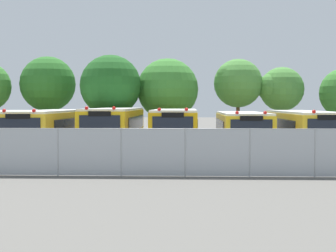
{
  "coord_description": "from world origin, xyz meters",
  "views": [
    {
      "loc": [
        4.19,
        -28.29,
        2.84
      ],
      "look_at": [
        3.16,
        0.0,
        1.6
      ],
      "focal_mm": 52.59,
      "sensor_mm": 36.0,
      "label": 1
    }
  ],
  "objects_px": {
    "school_bus_6": "(302,130)",
    "tree_5": "(237,82)",
    "school_bus_5": "(242,131)",
    "tree_2": "(47,84)",
    "school_bus_3": "(116,128)",
    "tree_3": "(110,85)",
    "school_bus_2": "(50,130)",
    "tree_6": "(280,89)",
    "school_bus_4": "(176,129)",
    "tree_4": "(166,89)"
  },
  "relations": [
    {
      "from": "school_bus_5",
      "to": "tree_6",
      "type": "distance_m",
      "value": 10.93
    },
    {
      "from": "tree_4",
      "to": "school_bus_4",
      "type": "bearing_deg",
      "value": -83.9
    },
    {
      "from": "school_bus_5",
      "to": "tree_3",
      "type": "bearing_deg",
      "value": -39.79
    },
    {
      "from": "tree_3",
      "to": "tree_6",
      "type": "bearing_deg",
      "value": 11.07
    },
    {
      "from": "school_bus_5",
      "to": "tree_6",
      "type": "relative_size",
      "value": 1.63
    },
    {
      "from": "school_bus_5",
      "to": "school_bus_6",
      "type": "distance_m",
      "value": 3.42
    },
    {
      "from": "school_bus_6",
      "to": "school_bus_3",
      "type": "bearing_deg",
      "value": -1.52
    },
    {
      "from": "school_bus_2",
      "to": "tree_4",
      "type": "distance_m",
      "value": 11.19
    },
    {
      "from": "tree_2",
      "to": "tree_3",
      "type": "relative_size",
      "value": 1.02
    },
    {
      "from": "school_bus_4",
      "to": "tree_6",
      "type": "xyz_separation_m",
      "value": [
        7.76,
        9.84,
        2.61
      ]
    },
    {
      "from": "school_bus_3",
      "to": "tree_3",
      "type": "bearing_deg",
      "value": -79.16
    },
    {
      "from": "school_bus_4",
      "to": "school_bus_6",
      "type": "height_order",
      "value": "school_bus_4"
    },
    {
      "from": "school_bus_6",
      "to": "tree_4",
      "type": "distance_m",
      "value": 12.22
    },
    {
      "from": "school_bus_6",
      "to": "tree_5",
      "type": "height_order",
      "value": "tree_5"
    },
    {
      "from": "school_bus_3",
      "to": "tree_5",
      "type": "height_order",
      "value": "tree_5"
    },
    {
      "from": "school_bus_6",
      "to": "tree_2",
      "type": "relative_size",
      "value": 1.7
    },
    {
      "from": "school_bus_5",
      "to": "tree_6",
      "type": "xyz_separation_m",
      "value": [
        3.99,
        9.81,
        2.69
      ]
    },
    {
      "from": "school_bus_4",
      "to": "school_bus_5",
      "type": "distance_m",
      "value": 3.77
    },
    {
      "from": "school_bus_2",
      "to": "tree_2",
      "type": "height_order",
      "value": "tree_2"
    },
    {
      "from": "tree_5",
      "to": "school_bus_4",
      "type": "bearing_deg",
      "value": -115.0
    },
    {
      "from": "school_bus_6",
      "to": "tree_5",
      "type": "distance_m",
      "value": 10.43
    },
    {
      "from": "tree_3",
      "to": "tree_4",
      "type": "relative_size",
      "value": 1.02
    },
    {
      "from": "school_bus_4",
      "to": "school_bus_5",
      "type": "height_order",
      "value": "school_bus_4"
    },
    {
      "from": "school_bus_2",
      "to": "school_bus_3",
      "type": "bearing_deg",
      "value": -173.41
    },
    {
      "from": "tree_6",
      "to": "tree_5",
      "type": "bearing_deg",
      "value": -175.91
    },
    {
      "from": "tree_4",
      "to": "tree_6",
      "type": "bearing_deg",
      "value": 6.92
    },
    {
      "from": "school_bus_6",
      "to": "tree_3",
      "type": "relative_size",
      "value": 1.72
    },
    {
      "from": "school_bus_2",
      "to": "school_bus_6",
      "type": "distance_m",
      "value": 14.41
    },
    {
      "from": "school_bus_3",
      "to": "school_bus_4",
      "type": "bearing_deg",
      "value": 173.72
    },
    {
      "from": "school_bus_6",
      "to": "tree_2",
      "type": "xyz_separation_m",
      "value": [
        -17.3,
        9.42,
        3.02
      ]
    },
    {
      "from": "school_bus_3",
      "to": "tree_3",
      "type": "height_order",
      "value": "tree_3"
    },
    {
      "from": "school_bus_5",
      "to": "tree_5",
      "type": "height_order",
      "value": "tree_5"
    },
    {
      "from": "school_bus_3",
      "to": "tree_2",
      "type": "relative_size",
      "value": 1.67
    },
    {
      "from": "school_bus_5",
      "to": "tree_2",
      "type": "distance_m",
      "value": 17.06
    },
    {
      "from": "tree_2",
      "to": "tree_4",
      "type": "xyz_separation_m",
      "value": [
        9.17,
        -0.68,
        -0.41
      ]
    },
    {
      "from": "school_bus_4",
      "to": "school_bus_6",
      "type": "bearing_deg",
      "value": -179.23
    },
    {
      "from": "school_bus_4",
      "to": "school_bus_5",
      "type": "xyz_separation_m",
      "value": [
        3.77,
        0.03,
        -0.08
      ]
    },
    {
      "from": "tree_2",
      "to": "tree_6",
      "type": "relative_size",
      "value": 1.15
    },
    {
      "from": "school_bus_3",
      "to": "tree_3",
      "type": "relative_size",
      "value": 1.7
    },
    {
      "from": "school_bus_2",
      "to": "school_bus_4",
      "type": "distance_m",
      "value": 7.22
    },
    {
      "from": "school_bus_4",
      "to": "school_bus_6",
      "type": "xyz_separation_m",
      "value": [
        7.19,
        0.04,
        -0.04
      ]
    },
    {
      "from": "tree_5",
      "to": "tree_6",
      "type": "xyz_separation_m",
      "value": [
        3.28,
        0.23,
        -0.5
      ]
    },
    {
      "from": "school_bus_2",
      "to": "school_bus_4",
      "type": "xyz_separation_m",
      "value": [
        7.22,
        0.11,
        0.02
      ]
    },
    {
      "from": "school_bus_3",
      "to": "tree_3",
      "type": "xyz_separation_m",
      "value": [
        -1.37,
        6.99,
        2.82
      ]
    },
    {
      "from": "school_bus_2",
      "to": "school_bus_5",
      "type": "distance_m",
      "value": 10.99
    },
    {
      "from": "school_bus_2",
      "to": "tree_5",
      "type": "distance_m",
      "value": 15.53
    },
    {
      "from": "school_bus_6",
      "to": "tree_3",
      "type": "bearing_deg",
      "value": -31.0
    },
    {
      "from": "school_bus_3",
      "to": "tree_6",
      "type": "height_order",
      "value": "tree_6"
    },
    {
      "from": "tree_4",
      "to": "school_bus_2",
      "type": "bearing_deg",
      "value": -125.23
    },
    {
      "from": "tree_2",
      "to": "tree_3",
      "type": "distance_m",
      "value": 5.63
    }
  ]
}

